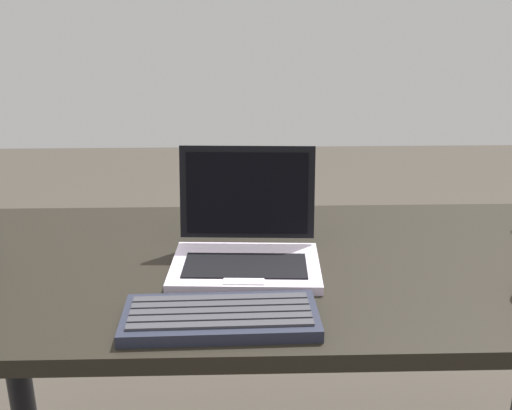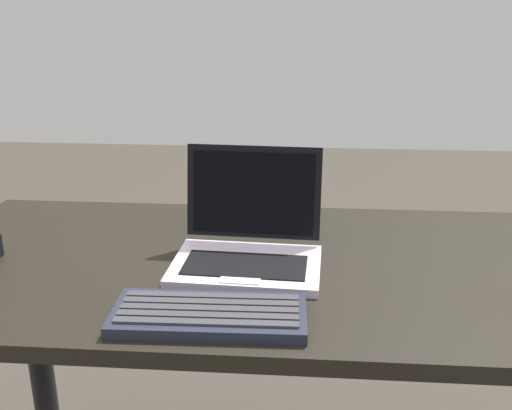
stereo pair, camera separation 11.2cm
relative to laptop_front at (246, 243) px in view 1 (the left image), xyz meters
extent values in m
cube|color=black|center=(0.09, 0.01, -0.06)|extent=(1.53, 0.67, 0.03)
cylinder|color=black|center=(-0.61, 0.28, -0.44)|extent=(0.07, 0.07, 0.72)
cube|color=silver|center=(0.00, -0.03, -0.04)|extent=(0.30, 0.22, 0.02)
cube|color=black|center=(0.00, -0.05, -0.03)|extent=(0.24, 0.12, 0.00)
cube|color=silver|center=(-0.01, -0.11, -0.03)|extent=(0.08, 0.04, 0.00)
cube|color=black|center=(0.00, 0.08, 0.08)|extent=(0.28, 0.05, 0.19)
cube|color=black|center=(0.00, 0.08, 0.08)|extent=(0.25, 0.04, 0.17)
cube|color=yellow|center=(0.00, 0.07, 0.05)|extent=(0.24, 0.01, 0.01)
cube|color=#222534|center=(-0.05, -0.23, -0.03)|extent=(0.33, 0.15, 0.02)
cube|color=#38383D|center=(-0.04, -0.27, -0.02)|extent=(0.30, 0.02, 0.00)
cube|color=#38383D|center=(-0.04, -0.25, -0.02)|extent=(0.30, 0.02, 0.00)
cube|color=#38383D|center=(-0.05, -0.23, -0.02)|extent=(0.30, 0.02, 0.00)
cube|color=#38383D|center=(-0.05, -0.21, -0.02)|extent=(0.30, 0.02, 0.00)
cube|color=#38383D|center=(-0.05, -0.19, -0.02)|extent=(0.30, 0.02, 0.00)
camera|label=1|loc=(-0.01, -1.10, 0.47)|focal=42.06mm
camera|label=2|loc=(0.10, -1.10, 0.47)|focal=42.06mm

